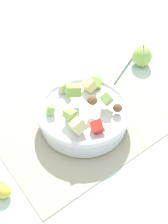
% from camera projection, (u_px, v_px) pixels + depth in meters
% --- Properties ---
extents(ground_plane, '(2.40, 2.40, 0.00)m').
position_uv_depth(ground_plane, '(81.00, 126.00, 0.81)').
color(ground_plane, silver).
extents(placemat, '(0.46, 0.34, 0.01)m').
position_uv_depth(placemat, '(81.00, 125.00, 0.81)').
color(placemat, '#BCB299').
rests_on(placemat, ground_plane).
extents(salad_bowl, '(0.26, 0.26, 0.13)m').
position_uv_depth(salad_bowl, '(84.00, 114.00, 0.78)').
color(salad_bowl, white).
rests_on(salad_bowl, placemat).
extents(serving_spoon, '(0.23, 0.13, 0.01)m').
position_uv_depth(serving_spoon, '(115.00, 78.00, 0.94)').
color(serving_spoon, '#B7B7BC').
rests_on(serving_spoon, placemat).
extents(whole_apple, '(0.07, 0.07, 0.08)m').
position_uv_depth(whole_apple, '(142.00, 56.00, 0.98)').
color(whole_apple, '#9EC656').
rests_on(whole_apple, ground_plane).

